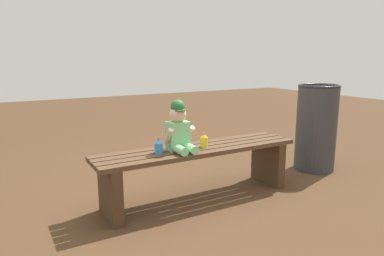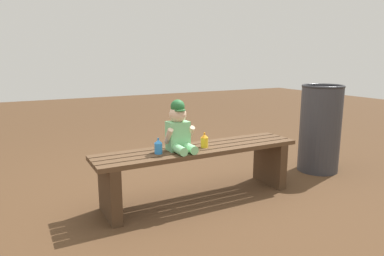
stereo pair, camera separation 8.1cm
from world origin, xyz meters
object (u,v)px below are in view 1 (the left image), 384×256
(sippy_cup_right, at_px, (204,140))
(trash_bin, at_px, (316,127))
(sippy_cup_left, at_px, (159,147))
(child_figure, at_px, (179,129))
(park_bench, at_px, (199,163))

(sippy_cup_right, bearing_deg, trash_bin, 3.66)
(sippy_cup_left, relative_size, sippy_cup_right, 1.00)
(child_figure, bearing_deg, park_bench, 1.94)
(park_bench, distance_m, sippy_cup_left, 0.42)
(park_bench, xyz_separation_m, child_figure, (-0.19, -0.01, 0.32))
(child_figure, xyz_separation_m, sippy_cup_right, (0.22, -0.02, -0.12))
(child_figure, bearing_deg, trash_bin, 2.62)
(park_bench, relative_size, trash_bin, 1.95)
(park_bench, distance_m, sippy_cup_right, 0.20)
(child_figure, distance_m, sippy_cup_left, 0.22)
(sippy_cup_left, distance_m, sippy_cup_right, 0.41)
(park_bench, bearing_deg, sippy_cup_right, -31.39)
(sippy_cup_left, bearing_deg, child_figure, 4.89)
(sippy_cup_right, relative_size, trash_bin, 0.14)
(child_figure, height_order, trash_bin, trash_bin)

